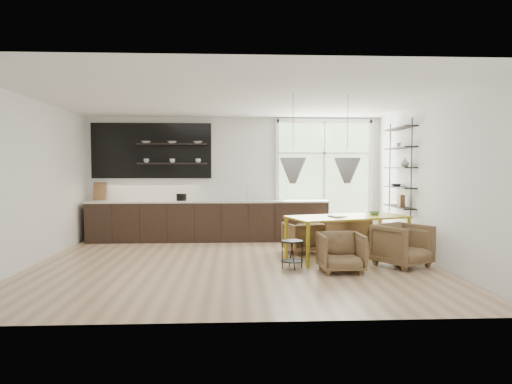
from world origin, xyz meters
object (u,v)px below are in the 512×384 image
armchair_back_right (347,233)px  armchair_front_right (402,245)px  armchair_back_left (303,237)px  wire_stool (292,251)px  dining_table (348,219)px  armchair_front_left (341,252)px

armchair_back_right → armchair_front_right: armchair_front_right is taller
armchair_back_left → wire_stool: (-0.40, -1.45, -0.00)m
dining_table → wire_stool: (-1.14, -0.79, -0.44)m
armchair_front_right → wire_stool: size_ratio=1.70×
dining_table → armchair_back_left: size_ratio=3.52×
armchair_back_left → dining_table: bearing=121.1°
armchair_back_left → armchair_back_right: 1.01m
dining_table → wire_stool: size_ratio=5.02×
dining_table → wire_stool: 1.46m
dining_table → armchair_front_right: bearing=-60.2°
armchair_front_left → armchair_front_right: 1.21m
dining_table → armchair_front_right: (0.78, -0.71, -0.38)m
armchair_back_left → armchair_front_right: 2.04m
armchair_back_left → armchair_front_left: size_ratio=0.96×
armchair_back_left → armchair_front_left: (0.36, -1.72, 0.01)m
armchair_back_left → armchair_front_right: bearing=120.5°
armchair_back_left → armchair_back_right: bearing=179.0°
dining_table → armchair_back_right: 1.05m
dining_table → armchair_back_right: bearing=58.4°
armchair_front_right → wire_stool: 1.92m
armchair_back_right → dining_table: bearing=43.4°
armchair_front_left → wire_stool: (-0.76, 0.27, -0.02)m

